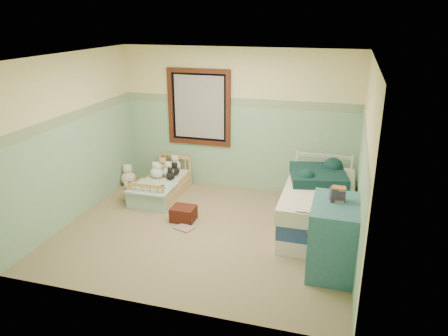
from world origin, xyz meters
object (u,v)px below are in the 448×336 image
(toddler_bed_frame, at_px, (162,191))
(plush_floor_tan, at_px, (129,195))
(dresser, at_px, (333,237))
(red_pillow, at_px, (183,214))
(plush_floor_cream, at_px, (128,178))
(floor_book, at_px, (184,228))
(twin_bed_frame, at_px, (317,221))

(toddler_bed_frame, bearing_deg, plush_floor_tan, -136.47)
(dresser, relative_size, red_pillow, 2.50)
(plush_floor_cream, distance_m, floor_book, 2.09)
(twin_bed_frame, bearing_deg, toddler_bed_frame, 169.33)
(dresser, bearing_deg, plush_floor_cream, 154.31)
(plush_floor_tan, xyz_separation_m, dresser, (3.40, -1.15, 0.33))
(floor_book, bearing_deg, plush_floor_cream, 160.63)
(toddler_bed_frame, relative_size, plush_floor_cream, 4.67)
(dresser, bearing_deg, floor_book, 167.36)
(plush_floor_cream, relative_size, red_pillow, 0.77)
(toddler_bed_frame, relative_size, plush_floor_tan, 5.40)
(plush_floor_cream, xyz_separation_m, red_pillow, (1.51, -1.07, -0.03))
(twin_bed_frame, relative_size, red_pillow, 5.25)
(plush_floor_cream, height_order, red_pillow, plush_floor_cream)
(red_pillow, bearing_deg, dresser, -18.17)
(twin_bed_frame, bearing_deg, plush_floor_cream, 167.75)
(toddler_bed_frame, bearing_deg, plush_floor_cream, 162.48)
(twin_bed_frame, xyz_separation_m, dresser, (0.26, -1.05, 0.34))
(toddler_bed_frame, relative_size, red_pillow, 3.61)
(twin_bed_frame, distance_m, red_pillow, 2.02)
(plush_floor_tan, bearing_deg, floor_book, -28.00)
(plush_floor_tan, distance_m, red_pillow, 1.22)
(toddler_bed_frame, relative_size, twin_bed_frame, 0.69)
(plush_floor_tan, relative_size, floor_book, 0.93)
(toddler_bed_frame, distance_m, plush_floor_cream, 0.83)
(toddler_bed_frame, distance_m, floor_book, 1.36)
(toddler_bed_frame, height_order, dresser, dresser)
(twin_bed_frame, bearing_deg, plush_floor_tan, 178.18)
(dresser, bearing_deg, red_pillow, 161.83)
(dresser, xyz_separation_m, floor_book, (-2.15, 0.48, -0.43))
(toddler_bed_frame, bearing_deg, floor_book, -52.62)
(toddler_bed_frame, height_order, plush_floor_tan, plush_floor_tan)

